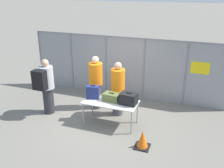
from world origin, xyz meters
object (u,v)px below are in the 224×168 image
security_worker_near (118,88)px  inspection_table (110,103)px  utility_trailer (191,76)px  traveler_hooded (46,85)px  suitcase_black (129,99)px  suitcase_olive (112,97)px  security_worker_far (96,82)px  suitcase_navy (93,92)px  traffic_cone (143,140)px

security_worker_near → inspection_table: bearing=85.8°
security_worker_near → utility_trailer: (2.05, 3.46, -0.50)m
traveler_hooded → utility_trailer: traveler_hooded is taller
security_worker_near → suitcase_black: bearing=127.6°
suitcase_olive → utility_trailer: size_ratio=0.16×
traveler_hooded → security_worker_far: 1.61m
suitcase_navy → suitcase_olive: 0.60m
suitcase_black → traveler_hooded: 2.69m
suitcase_navy → inspection_table: bearing=-5.8°
inspection_table → security_worker_far: security_worker_far is taller
traveler_hooded → utility_trailer: (4.20, 4.18, -0.59)m
suitcase_olive → suitcase_black: suitcase_black is taller
suitcase_navy → traveler_hooded: bearing=-175.0°
utility_trailer → traveler_hooded: bearing=-135.1°
security_worker_far → suitcase_navy: bearing=133.9°
suitcase_olive → utility_trailer: 4.54m
suitcase_olive → suitcase_black: 0.53m
inspection_table → traveler_hooded: (-2.15, -0.08, 0.32)m
traffic_cone → suitcase_navy: bearing=153.4°
suitcase_olive → security_worker_far: (-0.84, 0.77, 0.09)m
inspection_table → suitcase_navy: bearing=174.2°
traffic_cone → security_worker_near: bearing=128.7°
suitcase_black → security_worker_near: (-0.53, 0.61, 0.01)m
inspection_table → security_worker_near: (0.01, 0.65, 0.23)m
suitcase_navy → security_worker_far: 0.83m
suitcase_black → utility_trailer: (1.51, 4.06, -0.49)m
inspection_table → security_worker_near: 0.69m
suitcase_olive → traffic_cone: 1.62m
suitcase_olive → suitcase_black: size_ratio=1.03×
traveler_hooded → utility_trailer: 5.96m
security_worker_near → traffic_cone: bearing=125.0°
suitcase_black → security_worker_near: security_worker_near is taller
suitcase_olive → traveler_hooded: bearing=-175.9°
inspection_table → utility_trailer: bearing=63.4°
suitcase_navy → suitcase_black: 1.13m
inspection_table → utility_trailer: 4.60m
suitcase_navy → traffic_cone: size_ratio=0.86×
suitcase_navy → security_worker_near: (0.59, 0.59, -0.02)m
utility_trailer → security_worker_near: bearing=-120.7°
suitcase_black → traffic_cone: size_ratio=1.05×
inspection_table → suitcase_navy: 0.64m
suitcase_black → traveler_hooded: size_ratio=0.28×
suitcase_navy → traveler_hooded: traveler_hooded is taller
security_worker_near → traffic_cone: size_ratio=3.67×
suitcase_navy → security_worker_near: 0.84m
security_worker_far → utility_trailer: (2.89, 3.25, -0.53)m
suitcase_black → security_worker_far: size_ratio=0.28×
suitcase_olive → security_worker_near: size_ratio=0.30×
utility_trailer → traffic_cone: bearing=-99.9°
suitcase_olive → security_worker_near: security_worker_near is taller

